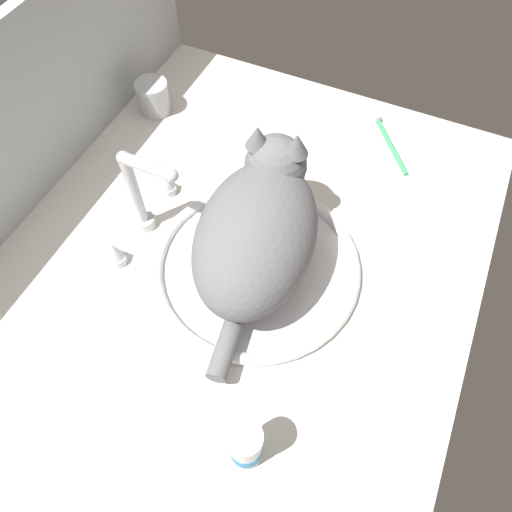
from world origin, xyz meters
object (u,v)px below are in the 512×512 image
sink_basin (256,266)px  cat (259,225)px  toothbrush (389,140)px  pill_bottle (246,446)px  metal_jar (153,97)px  faucet (141,201)px

sink_basin → cat: bearing=8.8°
sink_basin → toothbrush: size_ratio=2.41×
sink_basin → pill_bottle: 31.03cm
metal_jar → pill_bottle: (-56.56, -48.82, 1.45)cm
faucet → pill_bottle: bearing=-130.5°
faucet → metal_jar: faucet is taller
faucet → pill_bottle: 43.98cm
sink_basin → metal_jar: bearing=53.0°
cat → toothbrush: cat is taller
faucet → metal_jar: size_ratio=2.95×
faucet → pill_bottle: faucet is taller
pill_bottle → metal_jar: bearing=40.8°
faucet → sink_basin: bearing=-90.0°
toothbrush → faucet: bearing=139.2°
toothbrush → metal_jar: bearing=103.2°
faucet → toothbrush: bearing=-40.8°
sink_basin → pill_bottle: bearing=-157.9°
cat → toothbrush: bearing=-18.7°
metal_jar → toothbrush: metal_jar is taller
toothbrush → cat: bearing=161.3°
toothbrush → sink_basin: bearing=162.6°
cat → metal_jar: cat is taller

